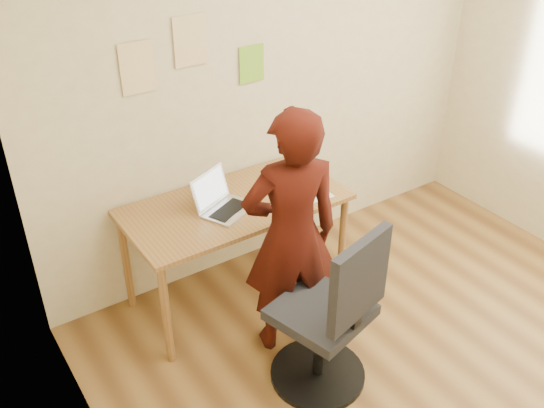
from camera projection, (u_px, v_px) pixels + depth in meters
room at (491, 184)px, 2.76m from camera, size 3.58×3.58×2.78m
desk at (235, 214)px, 3.84m from camera, size 1.40×0.70×0.74m
laptop at (222, 202)px, 3.70m from camera, size 0.40×0.39×0.23m
paper_sheet at (306, 190)px, 3.93m from camera, size 0.25×0.34×0.00m
phone at (292, 203)px, 3.78m from camera, size 0.07×0.12×0.01m
wall_note_left at (138, 68)px, 3.42m from camera, size 0.21×0.00×0.30m
wall_note_mid at (190, 41)px, 3.53m from camera, size 0.21×0.00×0.30m
wall_note_right at (252, 64)px, 3.84m from camera, size 0.18×0.00×0.24m
office_chair at (331, 323)px, 3.28m from camera, size 0.57×0.58×1.06m
person at (291, 236)px, 3.41m from camera, size 0.65×0.52×1.56m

